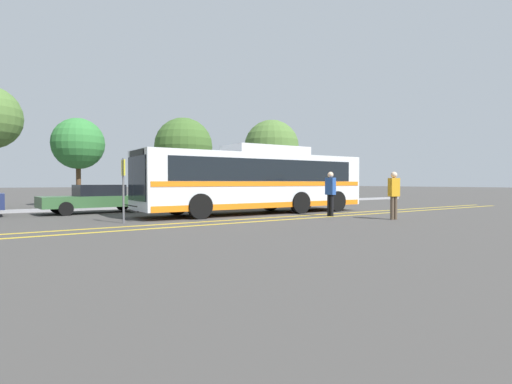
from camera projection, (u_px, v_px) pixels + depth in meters
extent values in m
plane|color=#423F3D|center=(253.00, 213.00, 18.35)|extent=(220.00, 220.00, 0.00)
cube|color=gold|center=(286.00, 217.00, 16.61)|extent=(30.98, 0.20, 0.01)
cube|color=gold|center=(302.00, 218.00, 15.77)|extent=(30.98, 0.20, 0.01)
cube|color=#99999E|center=(194.00, 205.00, 23.91)|extent=(38.98, 0.36, 0.15)
cube|color=silver|center=(256.00, 181.00, 18.39)|extent=(11.03, 2.70, 2.39)
cube|color=black|center=(256.00, 171.00, 18.38)|extent=(9.49, 2.71, 0.95)
cube|color=orange|center=(256.00, 184.00, 18.40)|extent=(10.81, 2.73, 0.20)
cube|color=orange|center=(256.00, 204.00, 18.42)|extent=(10.81, 2.72, 0.24)
cube|color=black|center=(137.00, 179.00, 15.37)|extent=(0.08, 2.20, 1.72)
cube|color=black|center=(136.00, 153.00, 15.34)|extent=(0.07, 1.75, 0.24)
cube|color=silver|center=(266.00, 151.00, 18.66)|extent=(3.88, 2.07, 0.40)
cube|color=black|center=(129.00, 205.00, 15.24)|extent=(0.07, 1.87, 0.04)
cube|color=black|center=(130.00, 211.00, 15.24)|extent=(0.07, 1.87, 0.04)
cylinder|color=black|center=(200.00, 206.00, 15.55)|extent=(1.00, 0.30, 1.00)
cylinder|color=black|center=(176.00, 204.00, 17.55)|extent=(1.00, 0.30, 1.00)
cylinder|color=black|center=(300.00, 203.00, 18.32)|extent=(1.00, 0.30, 1.00)
cylinder|color=black|center=(270.00, 201.00, 20.32)|extent=(1.00, 0.30, 1.00)
cylinder|color=black|center=(337.00, 201.00, 19.59)|extent=(1.00, 0.30, 1.00)
cylinder|color=black|center=(305.00, 200.00, 21.59)|extent=(1.00, 0.30, 1.00)
cube|color=#335B33|center=(97.00, 201.00, 18.66)|extent=(5.00, 2.05, 0.50)
cube|color=black|center=(99.00, 190.00, 18.72)|extent=(2.16, 1.64, 0.52)
cylinder|color=black|center=(66.00, 209.00, 17.09)|extent=(0.61, 0.24, 0.60)
cylinder|color=black|center=(57.00, 207.00, 18.36)|extent=(0.61, 0.24, 0.60)
cylinder|color=black|center=(135.00, 206.00, 18.97)|extent=(0.61, 0.24, 0.60)
cylinder|color=black|center=(123.00, 205.00, 20.24)|extent=(0.61, 0.24, 0.60)
cube|color=olive|center=(220.00, 196.00, 22.58)|extent=(4.09, 2.03, 0.69)
cube|color=black|center=(219.00, 185.00, 22.50)|extent=(1.77, 1.68, 0.59)
cylinder|color=black|center=(230.00, 201.00, 24.02)|extent=(0.61, 0.24, 0.60)
cylinder|color=black|center=(247.00, 202.00, 22.66)|extent=(0.61, 0.24, 0.60)
cylinder|color=black|center=(193.00, 202.00, 22.50)|extent=(0.61, 0.24, 0.60)
cylinder|color=black|center=(209.00, 204.00, 21.15)|extent=(0.61, 0.24, 0.60)
cylinder|color=black|center=(329.00, 205.00, 16.92)|extent=(0.14, 0.14, 0.91)
cylinder|color=black|center=(332.00, 206.00, 16.79)|extent=(0.14, 0.14, 0.91)
cube|color=#264C99|center=(330.00, 186.00, 16.83)|extent=(0.25, 0.43, 0.72)
sphere|color=beige|center=(330.00, 175.00, 16.82)|extent=(0.25, 0.25, 0.25)
cylinder|color=brown|center=(392.00, 208.00, 15.30)|extent=(0.14, 0.14, 0.89)
cylinder|color=brown|center=(395.00, 208.00, 15.38)|extent=(0.14, 0.14, 0.89)
cube|color=orange|center=(394.00, 187.00, 15.32)|extent=(0.45, 0.28, 0.71)
sphere|color=beige|center=(394.00, 175.00, 15.31)|extent=(0.24, 0.24, 0.24)
cylinder|color=#59595E|center=(123.00, 191.00, 13.95)|extent=(0.07, 0.07, 2.28)
cube|color=yellow|center=(123.00, 168.00, 13.93)|extent=(0.04, 0.40, 0.56)
cylinder|color=#513823|center=(79.00, 184.00, 24.15)|extent=(0.28, 0.28, 2.62)
sphere|color=#337A38|center=(78.00, 144.00, 24.09)|extent=(3.08, 3.08, 3.08)
cylinder|color=#513823|center=(184.00, 186.00, 25.82)|extent=(0.28, 0.28, 2.35)
sphere|color=#3D6028|center=(184.00, 147.00, 25.75)|extent=(3.71, 3.71, 3.71)
cylinder|color=#513823|center=(272.00, 184.00, 32.68)|extent=(0.28, 0.28, 2.62)
sphere|color=#4C7033|center=(272.00, 147.00, 32.61)|extent=(4.47, 4.47, 4.47)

